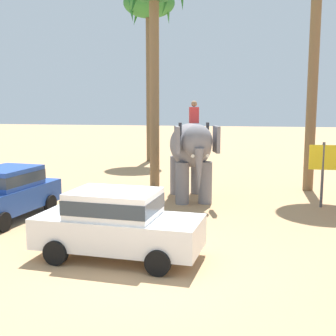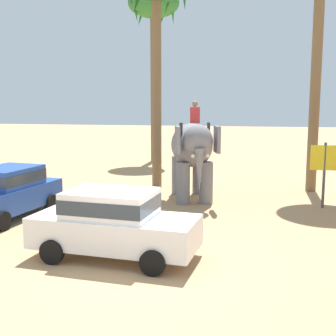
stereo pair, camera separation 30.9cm
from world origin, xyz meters
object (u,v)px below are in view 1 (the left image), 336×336
car_sedan_foreground (117,221)px  palm_tree_left_of_road (149,11)px  signboard_yellow (323,162)px  car_parked_far_side (6,191)px  elephant_with_mahout (191,150)px

car_sedan_foreground → palm_tree_left_of_road: size_ratio=0.39×
palm_tree_left_of_road → signboard_yellow: palm_tree_left_of_road is taller
car_parked_far_side → signboard_yellow: bearing=18.3°
signboard_yellow → car_parked_far_side: bearing=-161.7°
car_parked_far_side → signboard_yellow: (10.53, 3.48, 0.76)m
elephant_with_mahout → palm_tree_left_of_road: palm_tree_left_of_road is taller
car_sedan_foreground → elephant_with_mahout: size_ratio=1.06×
car_parked_far_side → signboard_yellow: size_ratio=1.79×
car_sedan_foreground → elephant_with_mahout: (1.00, 6.89, 1.06)m
signboard_yellow → elephant_with_mahout: bearing=174.9°
car_parked_far_side → palm_tree_left_of_road: size_ratio=0.40×
elephant_with_mahout → palm_tree_left_of_road: bearing=110.1°
car_sedan_foreground → car_parked_far_side: same height
car_sedan_foreground → palm_tree_left_of_road: 20.04m
car_parked_far_side → elephant_with_mahout: size_ratio=1.07×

